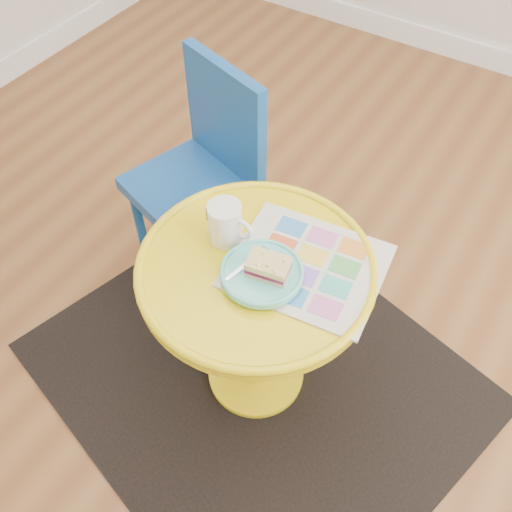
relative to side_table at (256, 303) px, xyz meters
The scene contains 10 objects.
floor 0.45m from the side_table, 86.63° to the left, with size 4.00×4.00×0.00m, color brown.
room_walls 1.58m from the side_table, 129.79° to the left, with size 4.00×4.00×4.00m.
rug 0.41m from the side_table, ahead, with size 1.30×1.10×0.01m, color black.
side_table is the anchor object (origin of this frame).
chair 0.53m from the side_table, 140.92° to the left, with size 0.44×0.44×0.79m.
newspaper 0.21m from the side_table, 31.79° to the left, with size 0.37×0.32×0.01m, color silver.
mug 0.25m from the side_table, 161.66° to the left, with size 0.13×0.09×0.11m.
plate 0.19m from the side_table, 37.69° to the right, with size 0.20×0.20×0.02m.
cake_slice 0.22m from the side_table, 23.17° to the right, with size 0.11×0.08×0.04m.
fork 0.19m from the side_table, 110.53° to the right, with size 0.04×0.14×0.00m.
Camera 1 is at (0.47, -0.94, 1.69)m, focal length 40.00 mm.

